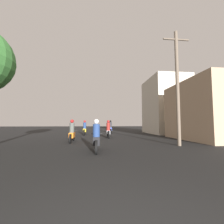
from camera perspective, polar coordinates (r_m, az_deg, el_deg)
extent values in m
cylinder|color=black|center=(7.79, -6.03, -11.64)|extent=(0.10, 0.58, 0.58)
cylinder|color=black|center=(6.46, -6.01, -13.17)|extent=(0.10, 0.58, 0.58)
cube|color=black|center=(7.10, -6.01, -10.83)|extent=(0.30, 0.72, 0.38)
cylinder|color=black|center=(7.51, -6.00, -8.26)|extent=(0.60, 0.04, 0.04)
cylinder|color=navy|center=(6.99, -5.98, -7.01)|extent=(0.32, 0.32, 0.58)
sphere|color=silver|center=(6.98, -5.95, -3.65)|extent=(0.24, 0.24, 0.24)
cylinder|color=black|center=(11.43, -14.47, -9.11)|extent=(0.10, 0.60, 0.60)
cylinder|color=black|center=(10.08, -15.61, -9.76)|extent=(0.10, 0.60, 0.60)
cube|color=orange|center=(10.74, -14.99, -8.48)|extent=(0.30, 0.94, 0.35)
cylinder|color=black|center=(11.16, -14.61, -6.90)|extent=(0.60, 0.04, 0.04)
cylinder|color=#4C514C|center=(10.62, -15.01, -5.81)|extent=(0.32, 0.32, 0.65)
sphere|color=#A51919|center=(10.61, -14.97, -3.41)|extent=(0.24, 0.24, 0.24)
cylinder|color=black|center=(14.24, -1.71, -8.16)|extent=(0.10, 0.64, 0.64)
cylinder|color=black|center=(12.84, -1.22, -8.60)|extent=(0.10, 0.64, 0.64)
cube|color=#ADADB2|center=(13.53, -1.47, -7.69)|extent=(0.30, 0.90, 0.32)
cylinder|color=black|center=(13.97, -1.63, -6.51)|extent=(0.60, 0.04, 0.04)
cylinder|color=maroon|center=(13.42, -1.44, -5.60)|extent=(0.32, 0.32, 0.67)
sphere|color=#A51919|center=(13.42, -1.44, -3.65)|extent=(0.24, 0.24, 0.24)
cylinder|color=black|center=(17.43, -10.21, -7.37)|extent=(0.10, 0.65, 0.65)
cylinder|color=black|center=(16.08, -10.55, -7.63)|extent=(0.10, 0.65, 0.65)
cube|color=gold|center=(16.75, -10.37, -6.87)|extent=(0.30, 0.83, 0.37)
cylinder|color=black|center=(17.18, -10.24, -5.85)|extent=(0.60, 0.04, 0.04)
cylinder|color=navy|center=(16.65, -10.36, -5.12)|extent=(0.32, 0.32, 0.66)
sphere|color=#A51919|center=(16.65, -10.34, -3.57)|extent=(0.24, 0.24, 0.24)
cylinder|color=black|center=(20.56, -0.76, -7.03)|extent=(0.10, 0.59, 0.59)
cylinder|color=black|center=(19.18, -0.37, -7.23)|extent=(0.10, 0.59, 0.59)
cube|color=#1E389E|center=(19.86, -0.57, -6.53)|extent=(0.30, 0.84, 0.41)
cylinder|color=black|center=(20.30, -0.70, -5.61)|extent=(0.60, 0.04, 0.04)
cylinder|color=#2D2D33|center=(19.76, -0.55, -4.91)|extent=(0.32, 0.32, 0.71)
sphere|color=black|center=(19.76, -0.55, -3.53)|extent=(0.24, 0.24, 0.24)
cube|color=tan|center=(14.09, 32.70, 0.46)|extent=(4.29, 6.14, 4.57)
cube|color=beige|center=(20.18, 19.55, 2.16)|extent=(4.22, 5.81, 6.92)
cylinder|color=#6B5B4C|center=(9.70, 23.68, 8.69)|extent=(0.20, 0.20, 6.82)
cylinder|color=#6B5B4C|center=(10.72, 23.18, 24.04)|extent=(1.60, 0.10, 0.10)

